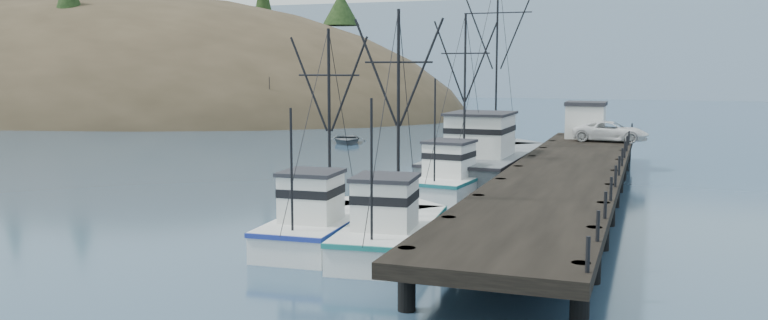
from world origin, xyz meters
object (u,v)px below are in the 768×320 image
pier_shed (586,120)px  pickup_truck (611,131)px  motorboat (347,143)px  work_vessel (489,161)px  pier (565,174)px  trawler_far (458,180)px  trawler_near (393,231)px  trawler_mid (323,224)px

pier_shed → pickup_truck: pier_shed is taller
pickup_truck → motorboat: size_ratio=1.00×
pier_shed → work_vessel: bearing=-117.7°
pier → trawler_far: bearing=167.6°
pier → work_vessel: size_ratio=2.49×
trawler_near → trawler_mid: 3.24m
pier → pier_shed: bearing=91.6°
work_vessel → pier_shed: 11.74m
pickup_truck → trawler_near: bearing=169.8°
trawler_mid → trawler_near: bearing=-3.5°
trawler_far → work_vessel: work_vessel is taller
trawler_near → pickup_truck: size_ratio=1.90×
trawler_far → trawler_near: bearing=-86.4°
trawler_far → motorboat: 30.13m
trawler_far → work_vessel: size_ratio=0.62×
pier_shed → motorboat: (-23.29, 7.99, -3.42)m
pier → pier_shed: pier_shed is taller
trawler_mid → trawler_far: trawler_far is taller
trawler_near → pier_shed: size_ratio=3.18×
trawler_mid → pier_shed: (8.22, 30.75, 2.60)m
pier → pickup_truck: (1.50, 15.75, 1.05)m
work_vessel → motorboat: work_vessel is taller
trawler_far → pickup_truck: 16.48m
pier_shed → trawler_mid: bearing=-105.0°
pier → trawler_mid: size_ratio=4.65×
trawler_far → pickup_truck: trawler_far is taller
trawler_mid → pickup_truck: bearing=70.3°
pier → trawler_mid: bearing=-124.3°
pier → pier_shed: 18.09m
pier → trawler_mid: (-8.71, -12.75, -0.87)m
pier → work_vessel: bearing=127.0°
pier → pickup_truck: 15.86m
work_vessel → motorboat: 25.57m
trawler_far → work_vessel: 6.41m
pier → trawler_near: bearing=-112.9°
trawler_mid → trawler_far: 14.35m
pier → pier_shed: size_ratio=13.75×
pier → pier_shed: (-0.49, 18.00, 1.73)m
trawler_far → trawler_mid: bearing=-99.3°
trawler_mid → pickup_truck: size_ratio=1.76×
trawler_near → pier_shed: (4.99, 30.95, 2.60)m
trawler_mid → pier: bearing=55.7°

